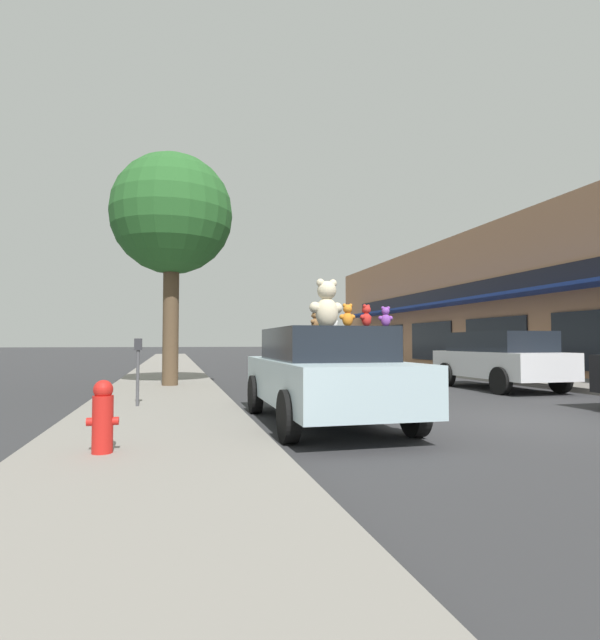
# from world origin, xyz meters

# --- Properties ---
(ground_plane) EXTENTS (260.00, 260.00, 0.00)m
(ground_plane) POSITION_xyz_m (0.00, 0.00, 0.00)
(ground_plane) COLOR #333335
(sidewalk_near) EXTENTS (2.87, 90.00, 0.15)m
(sidewalk_near) POSITION_xyz_m (-6.04, 0.00, 0.07)
(sidewalk_near) COLOR gray
(sidewalk_near) RESTS_ON ground_plane
(plush_art_car) EXTENTS (2.08, 4.69, 1.59)m
(plush_art_car) POSITION_xyz_m (-3.37, 0.66, 0.85)
(plush_art_car) COLOR #ADC6D1
(plush_art_car) RESTS_ON ground_plane
(teddy_bear_giant) EXTENTS (0.62, 0.40, 0.83)m
(teddy_bear_giant) POSITION_xyz_m (-3.31, 0.68, 1.99)
(teddy_bear_giant) COLOR beige
(teddy_bear_giant) RESTS_ON plush_art_car
(teddy_bear_green) EXTENTS (0.22, 0.19, 0.30)m
(teddy_bear_green) POSITION_xyz_m (-3.08, 1.65, 1.73)
(teddy_bear_green) COLOR green
(teddy_bear_green) RESTS_ON plush_art_car
(teddy_bear_red) EXTENTS (0.25, 0.21, 0.34)m
(teddy_bear_red) POSITION_xyz_m (-2.98, -0.29, 1.75)
(teddy_bear_red) COLOR red
(teddy_bear_red) RESTS_ON plush_art_car
(teddy_bear_white) EXTENTS (0.26, 0.23, 0.36)m
(teddy_bear_white) POSITION_xyz_m (-2.85, 1.70, 1.76)
(teddy_bear_white) COLOR white
(teddy_bear_white) RESTS_ON plush_art_car
(teddy_bear_brown) EXTENTS (0.23, 0.24, 0.34)m
(teddy_bear_brown) POSITION_xyz_m (-3.26, 1.57, 1.75)
(teddy_bear_brown) COLOR olive
(teddy_bear_brown) RESTS_ON plush_art_car
(teddy_bear_orange) EXTENTS (0.25, 0.15, 0.35)m
(teddy_bear_orange) POSITION_xyz_m (-3.27, -0.25, 1.75)
(teddy_bear_orange) COLOR orange
(teddy_bear_orange) RESTS_ON plush_art_car
(teddy_bear_purple) EXTENTS (0.23, 0.15, 0.30)m
(teddy_bear_purple) POSITION_xyz_m (-2.71, -0.38, 1.73)
(teddy_bear_purple) COLOR purple
(teddy_bear_purple) RESTS_ON plush_art_car
(parked_car_far_center) EXTENTS (2.02, 4.19, 1.64)m
(parked_car_far_center) POSITION_xyz_m (3.25, 5.12, 0.90)
(parked_car_far_center) COLOR silver
(parked_car_far_center) RESTS_ON ground_plane
(street_tree) EXTENTS (3.39, 3.39, 6.52)m
(street_tree) POSITION_xyz_m (-5.88, 7.04, 4.92)
(street_tree) COLOR brown
(street_tree) RESTS_ON sidewalk_near
(fire_hydrant) EXTENTS (0.33, 0.22, 0.79)m
(fire_hydrant) POSITION_xyz_m (-6.55, -1.51, 0.55)
(fire_hydrant) COLOR red
(fire_hydrant) RESTS_ON sidewalk_near
(parking_meter) EXTENTS (0.14, 0.10, 1.27)m
(parking_meter) POSITION_xyz_m (-6.45, 2.54, 0.96)
(parking_meter) COLOR #4C4C51
(parking_meter) RESTS_ON sidewalk_near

